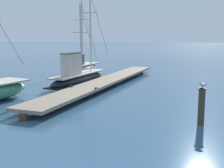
# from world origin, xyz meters

# --- Properties ---
(floating_dock) EXTENTS (3.23, 19.20, 0.53)m
(floating_dock) POSITION_xyz_m (-4.31, 16.82, 0.36)
(floating_dock) COLOR gray
(floating_dock) RESTS_ON ground
(fishing_boat_0) EXTENTS (2.58, 6.52, 7.00)m
(fishing_boat_0) POSITION_xyz_m (-9.31, 24.06, 0.53)
(fishing_boat_0) COLOR silver
(fishing_boat_0) RESTS_ON ground
(fishing_boat_1) EXTENTS (2.18, 8.72, 7.14)m
(fishing_boat_1) POSITION_xyz_m (-6.35, 16.35, 0.65)
(fishing_boat_1) COLOR black
(fishing_boat_1) RESTS_ON ground
(mooring_piling) EXTENTS (0.30, 0.30, 1.47)m
(mooring_piling) POSITION_xyz_m (2.06, 8.87, 0.77)
(mooring_piling) COLOR #3D3023
(mooring_piling) RESTS_ON ground
(perched_seagull) EXTENTS (0.29, 0.32, 0.27)m
(perched_seagull) POSITION_xyz_m (2.06, 8.86, 1.62)
(perched_seagull) COLOR gold
(perched_seagull) RESTS_ON mooring_piling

